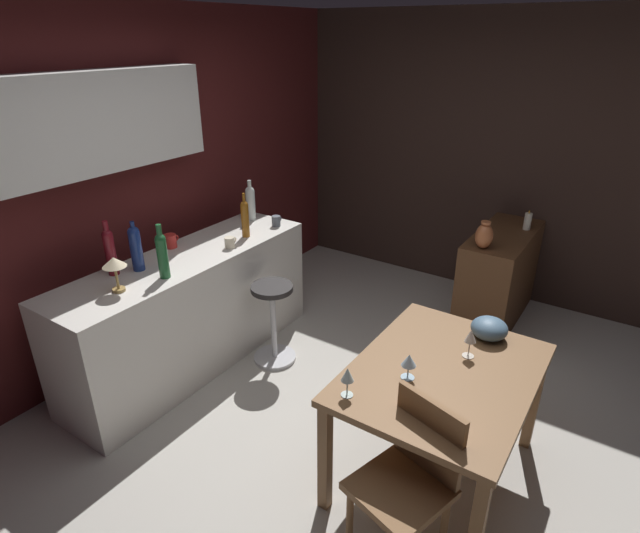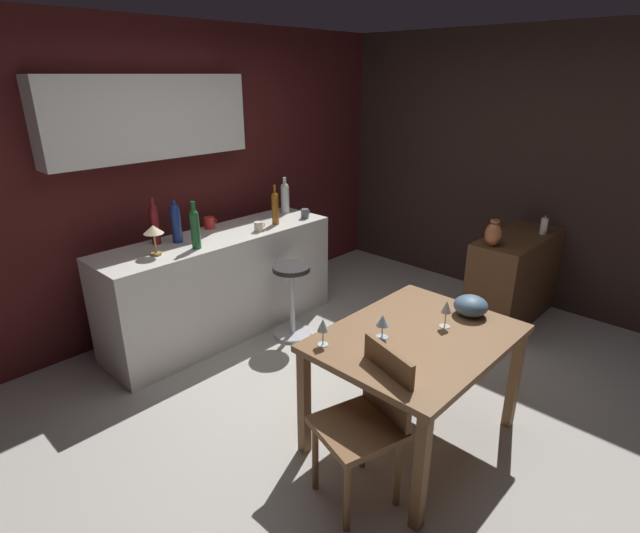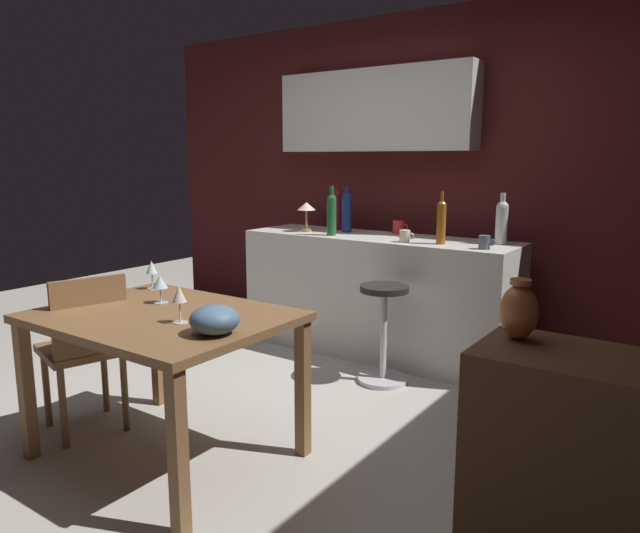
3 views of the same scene
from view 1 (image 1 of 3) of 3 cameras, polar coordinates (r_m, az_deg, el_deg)
The scene contains 23 objects.
ground_plane at distance 3.53m, azimuth 4.94°, elevation -18.04°, with size 9.00×9.00×0.00m, color #B7B2A8.
wall_kitchen_back at distance 4.08m, azimuth -21.42°, elevation 9.21°, with size 5.20×0.33×2.60m.
wall_side_right at distance 5.19m, azimuth 16.65°, elevation 11.65°, with size 0.10×4.40×2.60m, color #33231E.
dining_table at distance 2.92m, azimuth 13.50°, elevation -12.65°, with size 1.19×0.91×0.74m.
kitchen_counter at distance 4.04m, azimuth -14.23°, elevation -4.75°, with size 2.10×0.60×0.90m, color silver.
sideboard_cabinet at distance 4.81m, azimuth 19.30°, elevation -1.01°, with size 1.10×0.44×0.82m, color #56351E.
chair_near_window at distance 2.62m, azimuth 9.94°, elevation -22.16°, with size 0.50×0.50×0.88m.
bar_stool at distance 3.99m, azimuth -5.24°, elevation -6.09°, with size 0.34×0.34×0.66m.
wine_glass_left at distance 2.72m, azimuth 9.90°, elevation -10.36°, with size 0.08×0.08×0.14m.
wine_glass_right at distance 2.56m, azimuth 3.09°, elevation -12.06°, with size 0.07×0.07×0.16m.
wine_glass_center at distance 2.95m, azimuth 16.48°, elevation -7.55°, with size 0.07×0.07×0.17m.
fruit_bowl at distance 3.18m, azimuth 18.38°, elevation -6.57°, with size 0.21×0.21×0.13m, color slate.
wine_bottle_amber at distance 4.07m, azimuth -8.38°, elevation 5.45°, with size 0.06×0.06×0.36m.
wine_bottle_cobalt at distance 3.66m, azimuth -19.88°, elevation 2.10°, with size 0.08×0.08×0.35m.
wine_bottle_green at distance 3.49m, azimuth -17.21°, elevation 1.42°, with size 0.07×0.07×0.37m.
wine_bottle_clear at distance 4.46m, azimuth -7.79°, elevation 7.21°, with size 0.08×0.08×0.35m.
wine_bottle_ruby at distance 3.65m, azimuth -22.41°, elevation 1.75°, with size 0.07×0.07×0.38m.
cup_red at distance 4.02m, azimuth -16.35°, elevation 2.76°, with size 0.13×0.09×0.10m.
cup_slate at distance 4.31m, azimuth -4.91°, elevation 5.09°, with size 0.11×0.07×0.09m.
cup_cream at distance 3.92m, azimuth -10.04°, elevation 2.67°, with size 0.11×0.07×0.08m.
counter_lamp at distance 3.39m, azimuth -21.98°, elevation 0.18°, with size 0.15×0.15×0.23m.
pillar_candle_tall at distance 4.79m, azimuth 22.17°, elevation 4.70°, with size 0.06×0.06×0.17m.
vase_copper at distance 4.23m, azimuth 17.86°, elevation 3.29°, with size 0.14×0.14×0.22m.
Camera 1 is at (-2.30, -1.19, 2.40)m, focal length 28.66 mm.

